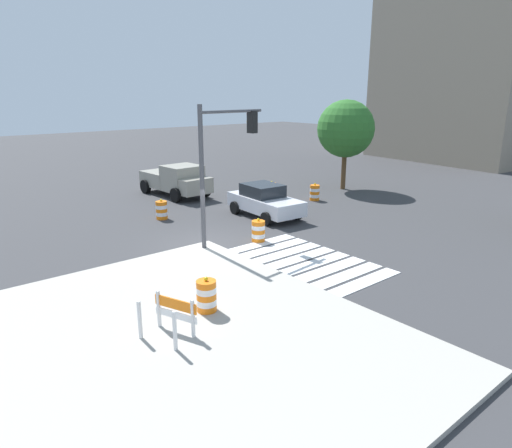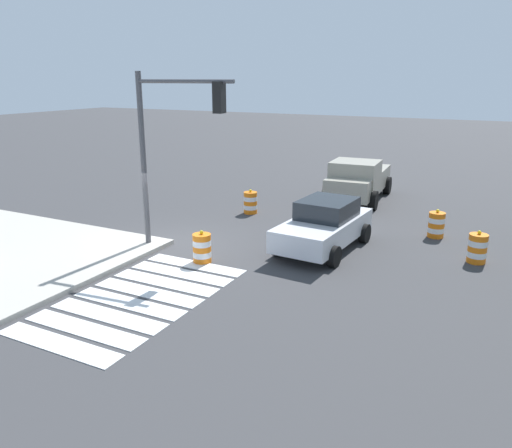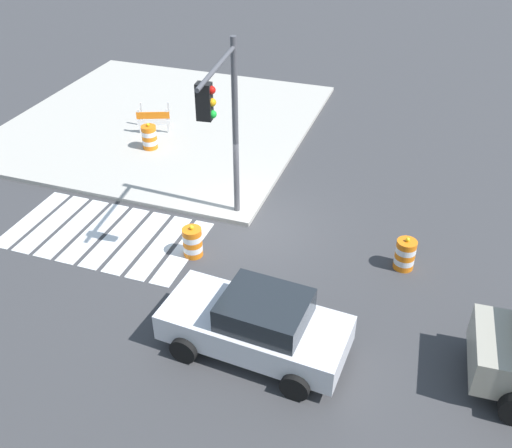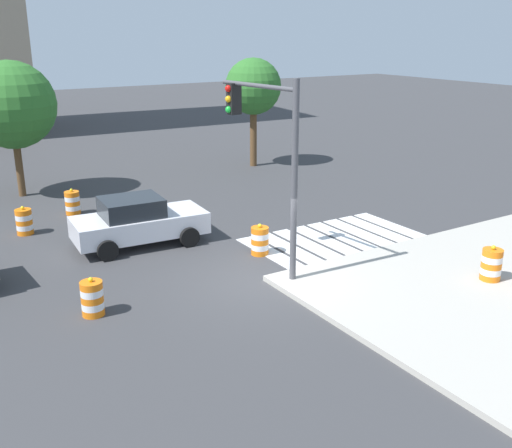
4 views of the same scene
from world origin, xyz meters
The scene contains 9 objects.
ground_plane centered at (0.00, 0.00, 0.00)m, with size 120.00×120.00×0.00m, color #38383A.
crosswalk_stripes centered at (4.00, 1.80, 0.01)m, with size 5.85×3.20×0.02m.
sports_car centered at (-1.88, 4.70, 0.81)m, with size 4.42×2.37×1.63m.
pickup_truck centered at (-8.91, 3.77, 0.97)m, with size 5.25×2.58×1.92m.
traffic_barrel_near_corner centered at (-4.77, 0.44, 0.45)m, with size 0.56×0.56×1.02m.
traffic_barrel_crosswalk_end centered at (-2.78, 9.31, 0.45)m, with size 0.56×0.56×1.02m.
traffic_barrel_median_near centered at (-4.87, 7.82, 0.45)m, with size 0.56×0.56×1.02m.
traffic_barrel_median_far centered at (1.04, 1.83, 0.45)m, with size 0.56×0.56×1.02m.
traffic_light_pole centered at (0.47, 0.53, 3.91)m, with size 0.66×3.28×5.50m.
Camera 2 is at (13.19, 9.91, 5.47)m, focal length 35.26 mm.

